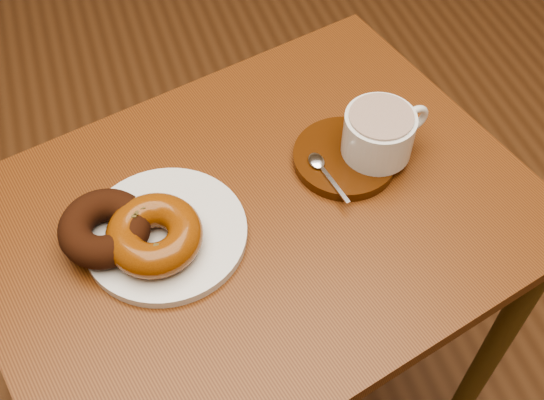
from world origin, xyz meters
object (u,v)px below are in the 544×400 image
object	(u,v)px
cafe_table	(259,257)
coffee_cup	(380,133)
saucer	(345,158)
donut_plate	(165,233)

from	to	relation	value
cafe_table	coffee_cup	distance (m)	0.25
saucer	coffee_cup	bearing A→B (deg)	-8.05
cafe_table	coffee_cup	size ratio (longest dim) A/B	6.48
donut_plate	saucer	bearing A→B (deg)	9.96
cafe_table	saucer	xyz separation A→B (m)	(0.14, 0.05, 0.12)
donut_plate	cafe_table	bearing A→B (deg)	-0.50
cafe_table	donut_plate	xyz separation A→B (m)	(-0.13, 0.00, 0.12)
cafe_table	coffee_cup	bearing A→B (deg)	-1.42
saucer	coffee_cup	size ratio (longest dim) A/B	1.13
donut_plate	saucer	size ratio (longest dim) A/B	1.45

